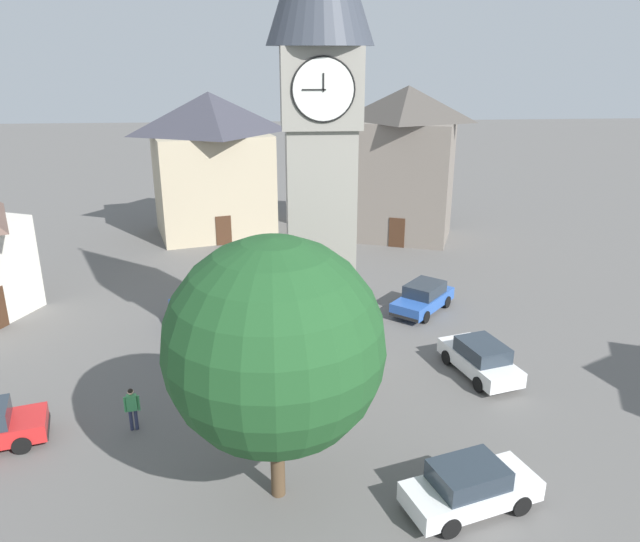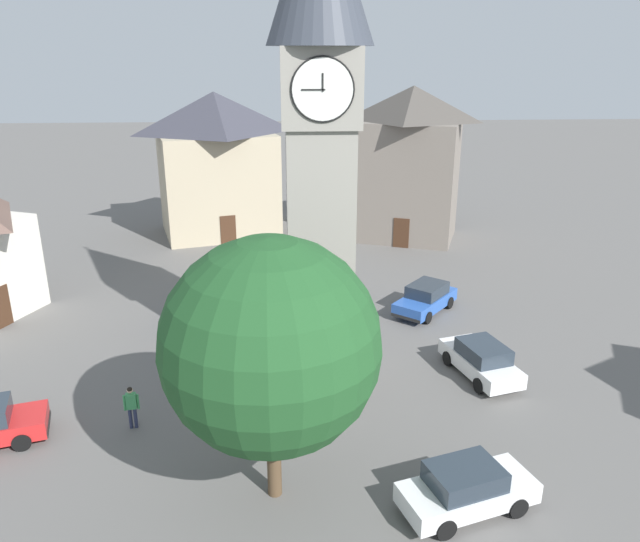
{
  "view_description": "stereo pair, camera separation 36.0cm",
  "coord_description": "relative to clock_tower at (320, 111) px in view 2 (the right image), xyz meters",
  "views": [
    {
      "loc": [
        1.78,
        22.56,
        13.06
      ],
      "look_at": [
        0.0,
        0.0,
        4.92
      ],
      "focal_mm": 34.58,
      "sensor_mm": 36.0,
      "label": 1
    },
    {
      "loc": [
        1.42,
        22.59,
        13.06
      ],
      "look_at": [
        0.0,
        0.0,
        4.92
      ],
      "focal_mm": 34.58,
      "sensor_mm": 36.0,
      "label": 2
    }
  ],
  "objects": [
    {
      "name": "building_shop_left",
      "position": [
        6.11,
        -22.83,
        -5.73
      ],
      "size": [
        9.89,
        8.71,
        10.31
      ],
      "color": "tan",
      "rests_on": "ground"
    },
    {
      "name": "car_blue_kerb",
      "position": [
        -6.82,
        -0.1,
        -10.23
      ],
      "size": [
        2.73,
        4.43,
        1.53
      ],
      "color": "white",
      "rests_on": "ground"
    },
    {
      "name": "tree",
      "position": [
        1.84,
        6.76,
        -5.86
      ],
      "size": [
        6.39,
        6.39,
        8.33
      ],
      "color": "brown",
      "rests_on": "ground"
    },
    {
      "name": "pedestrian",
      "position": [
        7.02,
        2.88,
        -9.98
      ],
      "size": [
        0.56,
        0.27,
        1.69
      ],
      "color": "#2D3351",
      "rests_on": "ground"
    },
    {
      "name": "ground_plane",
      "position": [
        -0.0,
        -0.0,
        -10.99
      ],
      "size": [
        200.0,
        200.0,
        0.0
      ],
      "primitive_type": "plane",
      "color": "#605E5B"
    },
    {
      "name": "clock_tower",
      "position": [
        0.0,
        0.0,
        0.0
      ],
      "size": [
        3.76,
        3.76,
        18.85
      ],
      "color": "gray",
      "rests_on": "ground"
    },
    {
      "name": "road_sign",
      "position": [
        4.71,
        -8.52,
        -9.09
      ],
      "size": [
        0.6,
        0.07,
        2.8
      ],
      "color": "gray",
      "rests_on": "ground"
    },
    {
      "name": "car_red_corner",
      "position": [
        -3.89,
        7.84,
        -10.23
      ],
      "size": [
        4.44,
        2.83,
        1.53
      ],
      "color": "white",
      "rests_on": "ground"
    },
    {
      "name": "car_black_far",
      "position": [
        5.83,
        -5.77,
        -10.23
      ],
      "size": [
        2.95,
        4.45,
        1.53
      ],
      "color": "#2D5BB7",
      "rests_on": "ground"
    },
    {
      "name": "car_silver_kerb",
      "position": [
        -6.01,
        -6.96,
        -10.23
      ],
      "size": [
        3.97,
        4.22,
        1.53
      ],
      "color": "#2D5BB7",
      "rests_on": "ground"
    },
    {
      "name": "building_corner_back",
      "position": [
        -7.74,
        -20.69,
        -5.51
      ],
      "size": [
        8.36,
        7.6,
        10.79
      ],
      "color": "slate",
      "rests_on": "ground"
    }
  ]
}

